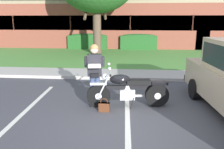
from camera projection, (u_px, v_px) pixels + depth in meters
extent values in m
plane|color=#424247|center=(123.00, 118.00, 5.59)|extent=(140.00, 140.00, 0.00)
cube|color=#B7B2A8|center=(127.00, 78.00, 9.05)|extent=(60.00, 0.20, 0.12)
cube|color=#B7B2A8|center=(127.00, 74.00, 9.88)|extent=(60.00, 1.50, 0.08)
cube|color=#518E3D|center=(129.00, 57.00, 14.19)|extent=(60.00, 7.40, 0.06)
cube|color=silver|center=(26.00, 111.00, 6.00)|extent=(0.26, 4.40, 0.01)
cube|color=silver|center=(127.00, 115.00, 5.77)|extent=(0.26, 4.40, 0.01)
cylinder|color=black|center=(99.00, 96.00, 6.22)|extent=(0.65, 0.18, 0.64)
cylinder|color=silver|center=(99.00, 96.00, 6.22)|extent=(0.19, 0.14, 0.18)
cylinder|color=black|center=(157.00, 95.00, 6.28)|extent=(0.66, 0.26, 0.64)
cylinder|color=silver|center=(157.00, 95.00, 6.28)|extent=(0.20, 0.22, 0.18)
cube|color=silver|center=(98.00, 83.00, 6.13)|extent=(0.45, 0.20, 0.06)
cube|color=black|center=(159.00, 83.00, 6.20)|extent=(0.46, 0.26, 0.08)
cylinder|color=silver|center=(103.00, 87.00, 6.08)|extent=(0.31, 0.08, 0.58)
cylinder|color=silver|center=(103.00, 85.00, 6.23)|extent=(0.31, 0.08, 0.58)
sphere|color=silver|center=(105.00, 77.00, 6.09)|extent=(0.17, 0.17, 0.17)
cylinder|color=silver|center=(110.00, 72.00, 6.07)|extent=(0.13, 0.72, 0.03)
cylinder|color=black|center=(110.00, 75.00, 5.72)|extent=(0.06, 0.10, 0.04)
cylinder|color=black|center=(110.00, 69.00, 6.42)|extent=(0.06, 0.10, 0.04)
sphere|color=silver|center=(110.00, 69.00, 5.74)|extent=(0.08, 0.08, 0.08)
sphere|color=silver|center=(109.00, 64.00, 6.32)|extent=(0.08, 0.08, 0.08)
cube|color=black|center=(126.00, 87.00, 6.19)|extent=(1.10, 0.24, 0.10)
ellipsoid|color=black|center=(120.00, 79.00, 6.13)|extent=(0.60, 0.39, 0.26)
cube|color=black|center=(138.00, 82.00, 6.17)|extent=(0.67, 0.36, 0.12)
cube|color=silver|center=(127.00, 94.00, 6.24)|extent=(0.43, 0.29, 0.28)
cylinder|color=silver|center=(126.00, 88.00, 6.20)|extent=(0.19, 0.14, 0.21)
cylinder|color=silver|center=(128.00, 88.00, 6.20)|extent=(0.19, 0.14, 0.21)
cylinder|color=silver|center=(140.00, 96.00, 6.41)|extent=(0.61, 0.16, 0.08)
cylinder|color=silver|center=(147.00, 96.00, 6.42)|extent=(0.61, 0.16, 0.08)
cylinder|color=black|center=(132.00, 103.00, 6.14)|extent=(0.11, 0.13, 0.30)
cube|color=black|center=(98.00, 104.00, 6.37)|extent=(0.15, 0.25, 0.10)
cube|color=black|center=(93.00, 104.00, 6.36)|extent=(0.15, 0.25, 0.10)
cylinder|color=navy|center=(98.00, 91.00, 6.30)|extent=(0.14, 0.14, 0.86)
cylinder|color=navy|center=(92.00, 91.00, 6.29)|extent=(0.14, 0.14, 0.86)
cube|color=#232328|center=(95.00, 65.00, 6.12)|extent=(0.41, 0.28, 0.58)
cube|color=#232328|center=(94.00, 55.00, 6.06)|extent=(0.33, 0.25, 0.06)
sphere|color=beige|center=(94.00, 50.00, 6.02)|extent=(0.21, 0.21, 0.21)
sphere|color=olive|center=(94.00, 49.00, 6.03)|extent=(0.23, 0.23, 0.23)
cube|color=black|center=(95.00, 75.00, 6.06)|extent=(0.23, 0.13, 0.12)
cylinder|color=#232328|center=(101.00, 65.00, 5.97)|extent=(0.14, 0.35, 0.09)
cylinder|color=#232328|center=(88.00, 66.00, 5.95)|extent=(0.14, 0.35, 0.09)
cylinder|color=#232328|center=(103.00, 61.00, 6.09)|extent=(0.10, 0.10, 0.28)
cylinder|color=#232328|center=(86.00, 62.00, 6.06)|extent=(0.10, 0.10, 0.28)
cube|color=white|center=(94.00, 66.00, 5.82)|extent=(0.37, 0.37, 0.05)
cube|color=#562D19|center=(104.00, 107.00, 5.96)|extent=(0.28, 0.12, 0.24)
cube|color=#562D19|center=(104.00, 104.00, 5.93)|extent=(0.28, 0.13, 0.04)
torus|color=#562D19|center=(104.00, 102.00, 5.92)|extent=(0.20, 0.02, 0.20)
cube|color=black|center=(213.00, 78.00, 7.76)|extent=(1.90, 0.23, 0.20)
cylinder|color=black|center=(195.00, 89.00, 6.89)|extent=(0.28, 0.62, 0.60)
cylinder|color=brown|center=(97.00, 33.00, 14.79)|extent=(0.51, 0.51, 2.91)
cylinder|color=brown|center=(104.00, 8.00, 14.38)|extent=(0.18, 1.12, 1.42)
cylinder|color=brown|center=(86.00, 10.00, 14.50)|extent=(0.18, 1.44, 1.30)
cube|color=#235623|center=(88.00, 42.00, 17.95)|extent=(3.05, 0.90, 1.10)
ellipsoid|color=#235623|center=(88.00, 35.00, 17.82)|extent=(2.89, 0.84, 0.28)
cube|color=#235623|center=(138.00, 43.00, 17.61)|extent=(2.75, 0.90, 1.10)
ellipsoid|color=#235623|center=(139.00, 35.00, 17.48)|extent=(2.62, 0.84, 0.28)
cube|color=brown|center=(131.00, 24.00, 22.96)|extent=(27.03, 11.80, 3.70)
cube|color=#998466|center=(131.00, 1.00, 16.88)|extent=(27.03, 0.10, 0.24)
cube|color=#4C4742|center=(131.00, 3.00, 22.50)|extent=(27.30, 11.92, 0.20)
cube|color=#1E282D|center=(130.00, 23.00, 17.24)|extent=(22.98, 0.06, 1.10)
cube|color=brown|center=(13.00, 23.00, 18.02)|extent=(0.08, 0.04, 1.20)
cube|color=brown|center=(70.00, 23.00, 17.62)|extent=(0.08, 0.04, 1.20)
cube|color=brown|center=(130.00, 23.00, 17.23)|extent=(0.08, 0.04, 1.20)
cube|color=brown|center=(193.00, 23.00, 16.84)|extent=(0.08, 0.04, 1.20)
cube|color=#473323|center=(203.00, 37.00, 17.02)|extent=(1.00, 0.08, 2.10)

